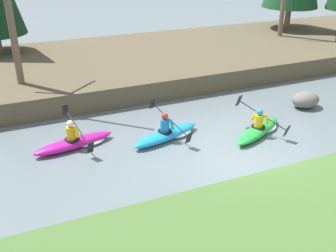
{
  "coord_description": "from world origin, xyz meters",
  "views": [
    {
      "loc": [
        -6.23,
        -8.64,
        6.28
      ],
      "look_at": [
        -1.5,
        2.3,
        0.55
      ],
      "focal_mm": 42.0,
      "sensor_mm": 36.0,
      "label": 1
    }
  ],
  "objects_px": {
    "kayaker_trailing": "(77,141)",
    "boulder_midstream": "(306,100)",
    "kayaker_lead": "(260,129)",
    "kayaker_middle": "(169,133)"
  },
  "relations": [
    {
      "from": "kayaker_trailing",
      "to": "boulder_midstream",
      "type": "bearing_deg",
      "value": -13.42
    },
    {
      "from": "kayaker_lead",
      "to": "kayaker_middle",
      "type": "distance_m",
      "value": 3.25
    },
    {
      "from": "kayaker_trailing",
      "to": "boulder_midstream",
      "type": "height_order",
      "value": "kayaker_trailing"
    },
    {
      "from": "boulder_midstream",
      "to": "kayaker_middle",
      "type": "bearing_deg",
      "value": -176.87
    },
    {
      "from": "kayaker_trailing",
      "to": "boulder_midstream",
      "type": "xyz_separation_m",
      "value": [
        9.25,
        -0.31,
        0.13
      ]
    },
    {
      "from": "kayaker_lead",
      "to": "boulder_midstream",
      "type": "xyz_separation_m",
      "value": [
        3.12,
        1.28,
        0.13
      ]
    },
    {
      "from": "kayaker_middle",
      "to": "boulder_midstream",
      "type": "distance_m",
      "value": 6.24
    },
    {
      "from": "kayaker_trailing",
      "to": "kayaker_lead",
      "type": "bearing_deg",
      "value": -26.06
    },
    {
      "from": "kayaker_middle",
      "to": "kayaker_trailing",
      "type": "distance_m",
      "value": 3.09
    },
    {
      "from": "kayaker_middle",
      "to": "boulder_midstream",
      "type": "relative_size",
      "value": 2.37
    }
  ]
}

